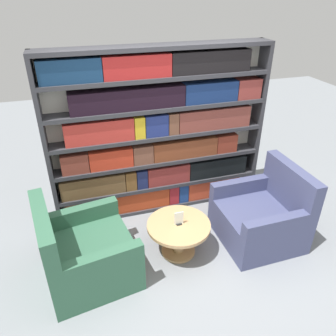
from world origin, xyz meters
The scene contains 6 objects.
ground_plane centered at (0.00, 0.00, 0.00)m, with size 14.00×14.00×0.00m, color gray.
bookshelf centered at (-0.01, 1.24, 1.09)m, with size 2.85×0.30×2.22m.
armchair_left centered at (-1.13, 0.19, 0.31)m, with size 1.05×1.07×0.95m.
armchair_right centered at (1.01, 0.19, 0.31)m, with size 0.93×0.95×0.95m.
coffee_table centered at (-0.06, 0.23, 0.30)m, with size 0.74×0.74×0.42m.
table_sign centered at (-0.06, 0.23, 0.49)m, with size 0.11×0.06×0.16m.
Camera 1 is at (-1.04, -2.55, 2.83)m, focal length 35.00 mm.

